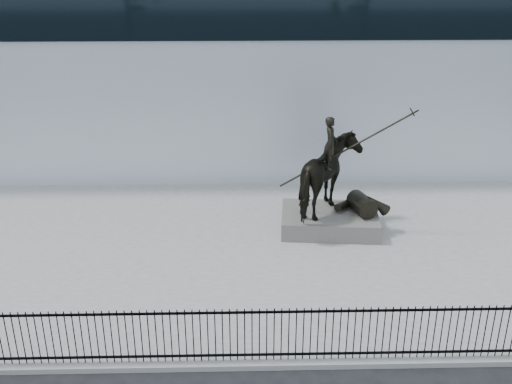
{
  "coord_description": "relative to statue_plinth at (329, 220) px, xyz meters",
  "views": [
    {
      "loc": [
        -0.41,
        -10.89,
        9.8
      ],
      "look_at": [
        0.02,
        6.0,
        2.7
      ],
      "focal_mm": 42.0,
      "sensor_mm": 36.0,
      "label": 1
    }
  ],
  "objects": [
    {
      "name": "plaza",
      "position": [
        -2.73,
        -1.57,
        -0.4
      ],
      "size": [
        30.0,
        12.0,
        0.15
      ],
      "primitive_type": "cube",
      "color": "gray",
      "rests_on": "ground"
    },
    {
      "name": "building",
      "position": [
        -2.73,
        11.43,
        4.03
      ],
      "size": [
        44.0,
        14.0,
        9.0
      ],
      "primitive_type": "cube",
      "color": "silver",
      "rests_on": "ground"
    },
    {
      "name": "picket_fence",
      "position": [
        -2.73,
        -7.32,
        0.43
      ],
      "size": [
        22.1,
        0.1,
        1.5
      ],
      "color": "black",
      "rests_on": "plaza"
    },
    {
      "name": "statue_plinth",
      "position": [
        0.0,
        0.0,
        0.0
      ],
      "size": [
        3.62,
        2.65,
        0.64
      ],
      "primitive_type": "cube",
      "rotation": [
        0.0,
        0.0,
        -0.09
      ],
      "color": "#54524D",
      "rests_on": "plaza"
    },
    {
      "name": "equestrian_statue",
      "position": [
        0.07,
        -0.01,
        1.67
      ],
      "size": [
        4.38,
        2.91,
        3.72
      ],
      "rotation": [
        0.0,
        0.0,
        -0.09
      ],
      "color": "black",
      "rests_on": "statue_plinth"
    }
  ]
}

